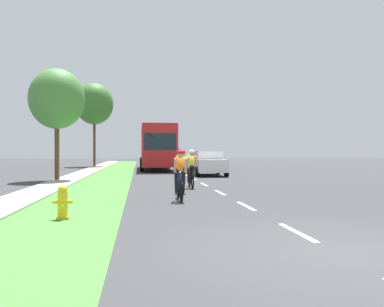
{
  "coord_description": "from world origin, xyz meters",
  "views": [
    {
      "loc": [
        -2.95,
        -5.84,
        1.54
      ],
      "look_at": [
        0.42,
        20.46,
        1.37
      ],
      "focal_mm": 38.56,
      "sensor_mm": 36.0,
      "label": 1
    }
  ],
  "objects": [
    {
      "name": "sidewalk_concrete",
      "position": [
        -6.7,
        20.0,
        0.0
      ],
      "size": [
        1.46,
        70.0,
        0.1
      ],
      "primitive_type": "cube",
      "color": "#9E998E",
      "rests_on": "ground_plane"
    },
    {
      "name": "bus_red",
      "position": [
        -1.51,
        28.41,
        1.98
      ],
      "size": [
        2.78,
        11.6,
        3.48
      ],
      "color": "red",
      "rests_on": "ground_plane"
    },
    {
      "name": "cyclist_trailing",
      "position": [
        -1.4,
        9.27,
        0.81
      ],
      "size": [
        0.42,
        1.72,
        1.58
      ],
      "color": "black",
      "rests_on": "ground_plane"
    },
    {
      "name": "grass_verge",
      "position": [
        -4.67,
        20.0,
        0.0
      ],
      "size": [
        2.61,
        70.0,
        0.01
      ],
      "primitive_type": "cube",
      "color": "#478438",
      "rests_on": "ground_plane"
    },
    {
      "name": "sedan_white",
      "position": [
        1.34,
        19.66,
        0.77
      ],
      "size": [
        1.98,
        4.3,
        1.52
      ],
      "color": "silver",
      "rests_on": "ground_plane"
    },
    {
      "name": "ground_plane",
      "position": [
        0.0,
        20.0,
        0.0
      ],
      "size": [
        120.0,
        120.0,
        0.0
      ],
      "primitive_type": "plane",
      "color": "#38383A"
    },
    {
      "name": "suv_blue",
      "position": [
        1.34,
        46.32,
        0.95
      ],
      "size": [
        2.15,
        4.7,
        1.79
      ],
      "color": "#23389E",
      "rests_on": "ground_plane"
    },
    {
      "name": "fire_hydrant_yellow",
      "position": [
        -4.67,
        3.72,
        0.37
      ],
      "size": [
        0.44,
        0.38,
        0.76
      ],
      "color": "yellow",
      "rests_on": "ground_plane"
    },
    {
      "name": "street_tree_far",
      "position": [
        -7.33,
        35.55,
        6.14
      ],
      "size": [
        3.68,
        3.68,
        8.18
      ],
      "color": "brown",
      "rests_on": "ground_plane"
    },
    {
      "name": "cyclist_distant",
      "position": [
        -0.81,
        11.2,
        0.81
      ],
      "size": [
        0.42,
        1.72,
        1.58
      ],
      "color": "black",
      "rests_on": "ground_plane"
    },
    {
      "name": "street_tree_near",
      "position": [
        -7.19,
        16.27,
        4.22
      ],
      "size": [
        2.84,
        2.84,
        5.8
      ],
      "color": "brown",
      "rests_on": "ground_plane"
    },
    {
      "name": "cyclist_lead",
      "position": [
        -1.71,
        6.85,
        0.81
      ],
      "size": [
        0.42,
        1.72,
        1.58
      ],
      "color": "black",
      "rests_on": "ground_plane"
    },
    {
      "name": "lane_markings_center",
      "position": [
        0.0,
        24.0,
        0.0
      ],
      "size": [
        0.12,
        54.07,
        0.01
      ],
      "color": "white",
      "rests_on": "ground_plane"
    }
  ]
}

